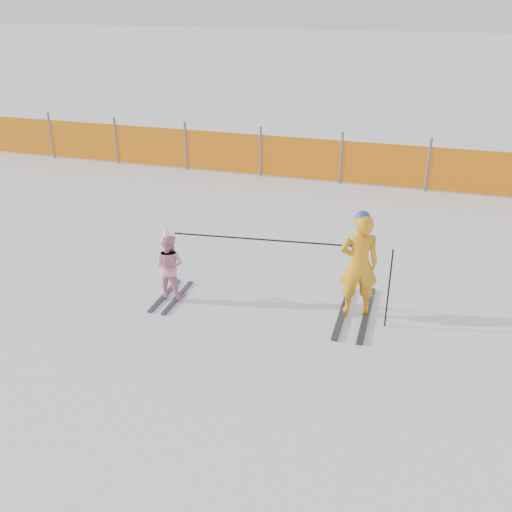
# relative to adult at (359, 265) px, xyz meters

# --- Properties ---
(ground) EXTENTS (120.00, 120.00, 0.00)m
(ground) POSITION_rel_adult_xyz_m (-1.35, -1.04, -0.79)
(ground) COLOR white
(ground) RESTS_ON ground
(adult) EXTENTS (0.64, 1.59, 1.61)m
(adult) POSITION_rel_adult_xyz_m (0.00, 0.00, 0.00)
(adult) COLOR black
(adult) RESTS_ON ground
(child) EXTENTS (0.51, 1.05, 1.20)m
(child) POSITION_rel_adult_xyz_m (-2.78, -0.32, -0.25)
(child) COLOR black
(child) RESTS_ON ground
(ski_poles) EXTENTS (3.12, 0.31, 1.19)m
(ski_poles) POSITION_rel_adult_xyz_m (-0.80, -0.17, 0.13)
(ski_poles) COLOR black
(ski_poles) RESTS_ON ground
(safety_fence) EXTENTS (16.75, 0.06, 1.25)m
(safety_fence) POSITION_rel_adult_xyz_m (-2.86, 6.00, -0.24)
(safety_fence) COLOR #595960
(safety_fence) RESTS_ON ground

